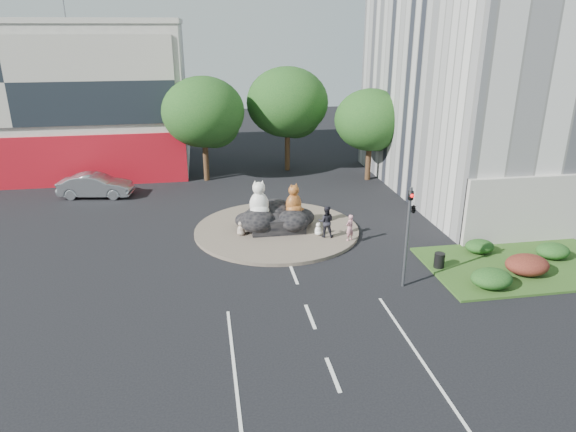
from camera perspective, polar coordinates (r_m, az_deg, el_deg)
name	(u,v)px	position (r m, az deg, el deg)	size (l,w,h in m)	color
ground	(310,317)	(22.66, 2.49, -11.11)	(120.00, 120.00, 0.00)	black
roundabout_island	(277,230)	(31.44, -1.26, -1.53)	(10.00, 10.00, 0.20)	brown
rock_plinth	(277,221)	(31.24, -1.27, -0.60)	(3.20, 2.60, 0.90)	black
shophouse_block	(33,97)	(49.12, -26.44, 11.71)	(25.20, 12.30, 17.40)	beige
grass_verge	(523,265)	(29.63, 24.63, -5.01)	(10.00, 6.00, 0.12)	#2A511B
tree_left	(204,115)	(41.47, -9.29, 10.98)	(6.46, 6.46, 8.27)	#382314
tree_mid	(288,106)	(43.99, 0.00, 12.18)	(6.84, 6.84, 8.76)	#382314
tree_right	(371,123)	(41.75, 9.21, 10.19)	(5.70, 5.70, 7.30)	#382314
hedge_near_green	(491,278)	(26.36, 21.68, -6.47)	(2.00, 1.60, 0.90)	#133C14
hedge_red	(527,265)	(28.40, 25.03, -4.93)	(2.20, 1.76, 0.99)	#471313
hedge_mid_green	(553,251)	(30.95, 27.34, -3.46)	(1.80, 1.44, 0.81)	#133C14
hedge_back_green	(480,246)	(30.07, 20.52, -3.17)	(1.60, 1.28, 0.72)	#133C14
traffic_light	(411,216)	(24.26, 13.49, 0.02)	(0.44, 1.24, 5.00)	#595B60
street_lamp	(497,158)	(32.61, 22.24, 5.96)	(2.34, 0.22, 8.06)	#595B60
cat_white	(259,198)	(30.57, -3.25, 1.99)	(1.33, 1.15, 2.21)	silver
cat_tabby	(294,199)	(30.94, 0.64, 1.94)	(1.14, 0.98, 1.89)	#BF5327
kitten_calico	(241,228)	(30.41, -5.27, -1.33)	(0.52, 0.45, 0.86)	beige
kitten_white	(318,229)	(30.33, 3.37, -1.40)	(0.48, 0.41, 0.79)	white
pedestrian_pink	(350,228)	(29.61, 6.88, -1.28)	(0.57, 0.37, 1.56)	#C7818B
pedestrian_dark	(326,222)	(29.90, 4.25, -0.62)	(0.92, 0.72, 1.89)	black
parked_car	(96,186)	(40.14, -20.59, 3.19)	(1.82, 5.23, 1.72)	#96999D
litter_bin	(439,260)	(27.60, 16.46, -4.74)	(0.54, 0.54, 0.78)	black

